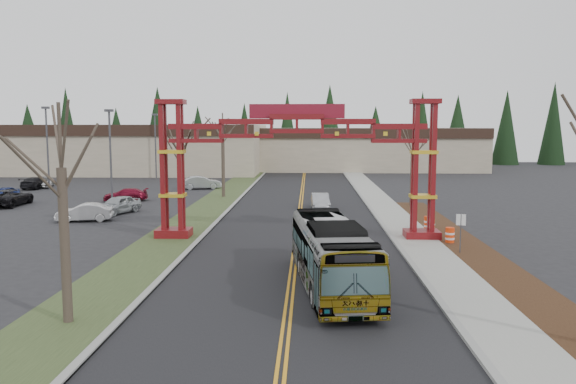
{
  "coord_description": "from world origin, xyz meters",
  "views": [
    {
      "loc": [
        0.81,
        -17.6,
        7.15
      ],
      "look_at": [
        -0.45,
        15.14,
        3.36
      ],
      "focal_mm": 35.0,
      "sensor_mm": 36.0,
      "label": 1
    }
  ],
  "objects_px": {
    "bare_tree_right_far": "(412,151)",
    "street_sign": "(461,226)",
    "retail_building_west": "(119,148)",
    "light_pole_mid": "(47,142)",
    "parked_car_near_c": "(10,197)",
    "parked_car_far_a": "(201,183)",
    "bare_tree_median_mid": "(180,149)",
    "bare_tree_median_far": "(223,136)",
    "parked_car_far_b": "(43,182)",
    "parked_car_mid_a": "(126,195)",
    "retail_building_east": "(363,148)",
    "parked_car_mid_b": "(3,194)",
    "barrel_south": "(450,236)",
    "parked_car_far_c": "(36,183)",
    "barrel_north": "(428,224)",
    "light_pole_near": "(110,150)",
    "parked_car_near_a": "(118,205)",
    "bare_tree_median_near": "(61,169)",
    "silver_sedan": "(320,201)",
    "gateway_arch": "(297,146)",
    "transit_bus": "(331,254)",
    "light_pole_far": "(155,141)",
    "parked_car_near_b": "(84,212)"
  },
  "relations": [
    {
      "from": "bare_tree_median_mid",
      "to": "bare_tree_right_far",
      "type": "height_order",
      "value": "bare_tree_median_mid"
    },
    {
      "from": "bare_tree_right_far",
      "to": "street_sign",
      "type": "relative_size",
      "value": 3.07
    },
    {
      "from": "gateway_arch",
      "to": "bare_tree_median_near",
      "type": "height_order",
      "value": "gateway_arch"
    },
    {
      "from": "parked_car_far_c",
      "to": "barrel_south",
      "type": "height_order",
      "value": "parked_car_far_c"
    },
    {
      "from": "transit_bus",
      "to": "parked_car_near_b",
      "type": "xyz_separation_m",
      "value": [
        -18.15,
        17.1,
        -0.83
      ]
    },
    {
      "from": "retail_building_east",
      "to": "bare_tree_median_mid",
      "type": "height_order",
      "value": "bare_tree_median_mid"
    },
    {
      "from": "bare_tree_median_far",
      "to": "light_pole_mid",
      "type": "xyz_separation_m",
      "value": [
        -21.25,
        6.55,
        -0.77
      ]
    },
    {
      "from": "retail_building_west",
      "to": "light_pole_mid",
      "type": "height_order",
      "value": "light_pole_mid"
    },
    {
      "from": "light_pole_far",
      "to": "parked_car_mid_b",
      "type": "bearing_deg",
      "value": -108.82
    },
    {
      "from": "parked_car_near_c",
      "to": "parked_car_far_a",
      "type": "height_order",
      "value": "parked_car_far_a"
    },
    {
      "from": "bare_tree_median_far",
      "to": "gateway_arch",
      "type": "bearing_deg",
      "value": -69.27
    },
    {
      "from": "retail_building_west",
      "to": "parked_car_far_c",
      "type": "distance_m",
      "value": 25.74
    },
    {
      "from": "street_sign",
      "to": "barrel_south",
      "type": "xyz_separation_m",
      "value": [
        0.12,
        2.83,
        -1.14
      ]
    },
    {
      "from": "bare_tree_median_mid",
      "to": "street_sign",
      "type": "xyz_separation_m",
      "value": [
        17.32,
        -6.54,
        -4.04
      ]
    },
    {
      "from": "parked_car_far_a",
      "to": "light_pole_far",
      "type": "relative_size",
      "value": 0.51
    },
    {
      "from": "gateway_arch",
      "to": "parked_car_near_b",
      "type": "distance_m",
      "value": 18.23
    },
    {
      "from": "barrel_north",
      "to": "parked_car_mid_b",
      "type": "bearing_deg",
      "value": 159.02
    },
    {
      "from": "parked_car_far_a",
      "to": "parked_car_far_c",
      "type": "bearing_deg",
      "value": 72.56
    },
    {
      "from": "bare_tree_median_mid",
      "to": "bare_tree_median_far",
      "type": "xyz_separation_m",
      "value": [
        0.0,
        18.8,
        0.56
      ]
    },
    {
      "from": "bare_tree_median_mid",
      "to": "light_pole_near",
      "type": "height_order",
      "value": "light_pole_near"
    },
    {
      "from": "bare_tree_median_mid",
      "to": "light_pole_near",
      "type": "bearing_deg",
      "value": 125.65
    },
    {
      "from": "parked_car_near_a",
      "to": "parked_car_mid_b",
      "type": "height_order",
      "value": "parked_car_near_a"
    },
    {
      "from": "bare_tree_median_near",
      "to": "light_pole_far",
      "type": "bearing_deg",
      "value": 102.34
    },
    {
      "from": "street_sign",
      "to": "parked_car_mid_a",
      "type": "bearing_deg",
      "value": 139.99
    },
    {
      "from": "parked_car_near_c",
      "to": "street_sign",
      "type": "relative_size",
      "value": 2.36
    },
    {
      "from": "retail_building_east",
      "to": "bare_tree_median_near",
      "type": "relative_size",
      "value": 4.74
    },
    {
      "from": "gateway_arch",
      "to": "barrel_south",
      "type": "distance_m",
      "value": 11.0
    },
    {
      "from": "parked_car_mid_b",
      "to": "bare_tree_median_near",
      "type": "bearing_deg",
      "value": -55.84
    },
    {
      "from": "retail_building_east",
      "to": "transit_bus",
      "type": "bearing_deg",
      "value": -96.41
    },
    {
      "from": "retail_building_west",
      "to": "parked_car_mid_b",
      "type": "distance_m",
      "value": 36.48
    },
    {
      "from": "silver_sedan",
      "to": "parked_car_far_b",
      "type": "relative_size",
      "value": 0.92
    },
    {
      "from": "parked_car_far_b",
      "to": "parked_car_mid_a",
      "type": "bearing_deg",
      "value": -60.97
    },
    {
      "from": "silver_sedan",
      "to": "bare_tree_median_far",
      "type": "xyz_separation_m",
      "value": [
        -9.75,
        7.95,
        5.57
      ]
    },
    {
      "from": "parked_car_near_c",
      "to": "parked_car_far_a",
      "type": "xyz_separation_m",
      "value": [
        14.83,
        14.47,
        0.0
      ]
    },
    {
      "from": "silver_sedan",
      "to": "light_pole_mid",
      "type": "xyz_separation_m",
      "value": [
        -31.0,
        14.5,
        4.8
      ]
    },
    {
      "from": "retail_building_east",
      "to": "parked_car_mid_a",
      "type": "distance_m",
      "value": 51.74
    },
    {
      "from": "parked_car_far_b",
      "to": "barrel_south",
      "type": "xyz_separation_m",
      "value": [
        40.47,
        -31.3,
        -0.12
      ]
    },
    {
      "from": "gateway_arch",
      "to": "parked_car_mid_b",
      "type": "distance_m",
      "value": 34.43
    },
    {
      "from": "parked_car_mid_a",
      "to": "transit_bus",
      "type": "bearing_deg",
      "value": 25.58
    },
    {
      "from": "parked_car_mid_b",
      "to": "barrel_south",
      "type": "relative_size",
      "value": 3.87
    },
    {
      "from": "retail_building_west",
      "to": "barrel_south",
      "type": "distance_m",
      "value": 68.02
    },
    {
      "from": "bare_tree_right_far",
      "to": "bare_tree_median_far",
      "type": "bearing_deg",
      "value": 161.08
    },
    {
      "from": "parked_car_far_a",
      "to": "parked_car_far_b",
      "type": "relative_size",
      "value": 1.01
    },
    {
      "from": "parked_car_near_a",
      "to": "parked_car_mid_b",
      "type": "relative_size",
      "value": 1.1
    },
    {
      "from": "light_pole_mid",
      "to": "barrel_south",
      "type": "height_order",
      "value": "light_pole_mid"
    },
    {
      "from": "light_pole_far",
      "to": "bare_tree_median_far",
      "type": "bearing_deg",
      "value": -58.79
    },
    {
      "from": "parked_car_far_b",
      "to": "barrel_north",
      "type": "bearing_deg",
      "value": -54.24
    },
    {
      "from": "bare_tree_median_near",
      "to": "bare_tree_right_far",
      "type": "xyz_separation_m",
      "value": [
        18.0,
        31.04,
        -0.66
      ]
    },
    {
      "from": "bare_tree_median_near",
      "to": "bare_tree_median_far",
      "type": "relative_size",
      "value": 0.93
    },
    {
      "from": "parked_car_far_b",
      "to": "bare_tree_median_near",
      "type": "height_order",
      "value": "bare_tree_median_near"
    }
  ]
}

